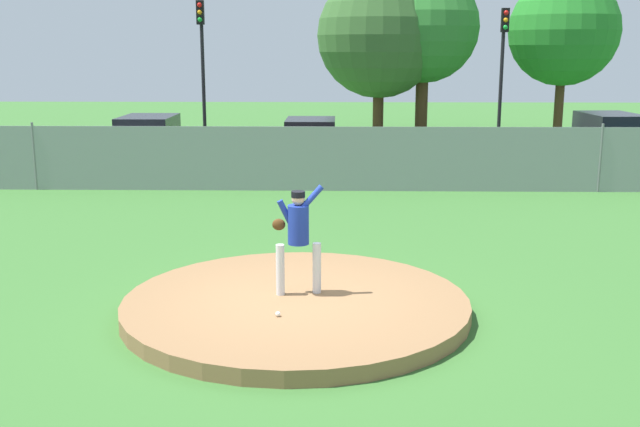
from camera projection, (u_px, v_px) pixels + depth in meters
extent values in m
plane|color=#386B2D|center=(310.00, 223.00, 17.20)|extent=(80.00, 80.00, 0.00)
cube|color=#2B2B2D|center=(319.00, 166.00, 25.50)|extent=(44.00, 7.00, 0.01)
cylinder|color=olive|center=(296.00, 305.00, 11.32)|extent=(5.23, 5.23, 0.23)
cylinder|color=silver|center=(280.00, 270.00, 11.38)|extent=(0.13, 0.13, 0.79)
cylinder|color=silver|center=(317.00, 268.00, 11.47)|extent=(0.13, 0.13, 0.79)
cylinder|color=navy|center=(298.00, 225.00, 11.27)|extent=(0.32, 0.32, 0.60)
cylinder|color=navy|center=(310.00, 199.00, 11.19)|extent=(0.43, 0.17, 0.44)
cylinder|color=navy|center=(286.00, 214.00, 11.24)|extent=(0.29, 0.14, 0.46)
ellipsoid|color=#4C2D14|center=(279.00, 225.00, 11.33)|extent=(0.20, 0.12, 0.18)
sphere|color=tan|center=(298.00, 199.00, 11.19)|extent=(0.20, 0.20, 0.20)
cylinder|color=black|center=(298.00, 194.00, 11.17)|extent=(0.21, 0.21, 0.09)
sphere|color=white|center=(278.00, 314.00, 10.51)|extent=(0.07, 0.07, 0.07)
cube|color=gray|center=(315.00, 159.00, 20.91)|extent=(39.64, 0.03, 1.81)
cylinder|color=slate|center=(35.00, 156.00, 21.08)|extent=(0.07, 0.07, 1.91)
cylinder|color=slate|center=(600.00, 158.00, 20.73)|extent=(0.07, 0.07, 1.91)
cube|color=maroon|center=(311.00, 146.00, 25.30)|extent=(1.78, 4.04, 0.74)
cube|color=black|center=(311.00, 127.00, 25.16)|extent=(1.64, 2.22, 0.56)
cylinder|color=black|center=(312.00, 152.00, 26.60)|extent=(1.84, 0.64, 0.64)
cylinder|color=black|center=(309.00, 163.00, 24.16)|extent=(1.84, 0.64, 0.64)
cube|color=#B7BABF|center=(149.00, 147.00, 25.45)|extent=(1.92, 4.54, 0.69)
cube|color=black|center=(148.00, 126.00, 25.30)|extent=(1.75, 2.50, 0.69)
cylinder|color=black|center=(159.00, 151.00, 26.90)|extent=(1.94, 0.66, 0.64)
cylinder|color=black|center=(140.00, 163.00, 24.16)|extent=(1.94, 0.66, 0.64)
cube|color=#146066|center=(609.00, 145.00, 25.40)|extent=(2.13, 4.75, 0.78)
cube|color=black|center=(611.00, 124.00, 25.24)|extent=(1.84, 2.66, 0.69)
cylinder|color=black|center=(591.00, 151.00, 26.88)|extent=(1.91, 0.77, 0.64)
cylinder|color=black|center=(627.00, 163.00, 24.08)|extent=(1.91, 0.77, 0.64)
cone|color=orange|center=(119.00, 151.00, 27.11)|extent=(0.32, 0.32, 0.55)
cube|color=black|center=(119.00, 158.00, 27.17)|extent=(0.40, 0.40, 0.03)
cylinder|color=black|center=(203.00, 76.00, 29.26)|extent=(0.14, 0.14, 5.73)
cube|color=black|center=(200.00, 12.00, 28.57)|extent=(0.28, 0.24, 0.90)
sphere|color=red|center=(199.00, 5.00, 28.39)|extent=(0.18, 0.18, 0.18)
sphere|color=orange|center=(200.00, 12.00, 28.45)|extent=(0.18, 0.18, 0.18)
sphere|color=green|center=(200.00, 20.00, 28.51)|extent=(0.18, 0.18, 0.18)
cylinder|color=black|center=(501.00, 80.00, 29.29)|extent=(0.14, 0.14, 5.44)
cube|color=black|center=(505.00, 20.00, 28.62)|extent=(0.28, 0.24, 0.90)
sphere|color=red|center=(506.00, 13.00, 28.45)|extent=(0.18, 0.18, 0.18)
sphere|color=orange|center=(506.00, 20.00, 28.51)|extent=(0.18, 0.18, 0.18)
sphere|color=green|center=(505.00, 27.00, 28.56)|extent=(0.18, 0.18, 0.18)
cylinder|color=#4C331E|center=(378.00, 108.00, 33.85)|extent=(0.48, 0.48, 2.57)
sphere|color=#37612C|center=(379.00, 35.00, 33.16)|extent=(5.53, 5.53, 5.53)
cylinder|color=#4C331E|center=(422.00, 102.00, 33.87)|extent=(0.56, 0.56, 3.14)
sphere|color=#317D30|center=(424.00, 27.00, 33.16)|extent=(4.92, 4.92, 4.92)
cylinder|color=#4C331E|center=(559.00, 104.00, 33.51)|extent=(0.41, 0.41, 3.02)
sphere|color=#258027|center=(564.00, 31.00, 32.82)|extent=(4.82, 4.82, 4.82)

